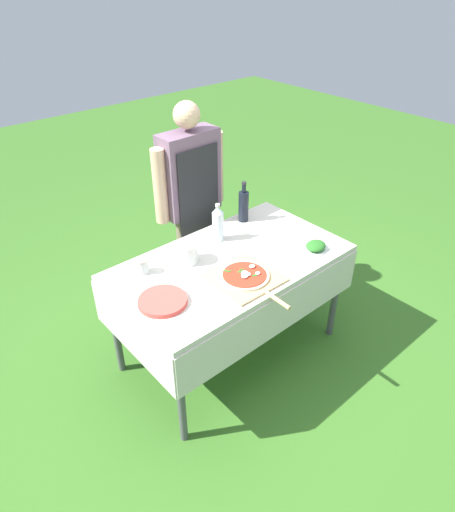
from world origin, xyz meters
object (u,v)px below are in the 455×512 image
(prep_table, at_px, (231,271))
(plate_stack, at_px, (163,301))
(oil_bottle, at_px, (244,206))
(water_bottle, at_px, (218,223))
(mixing_tub, at_px, (187,253))
(pizza_on_peel, at_px, (246,277))
(sauce_jar, at_px, (142,267))
(herb_container, at_px, (316,246))
(person_cook, at_px, (191,193))

(prep_table, bearing_deg, plate_stack, -172.96)
(prep_table, xyz_separation_m, oil_bottle, (0.39, 0.31, 0.20))
(water_bottle, xyz_separation_m, mixing_tub, (-0.30, -0.07, -0.06))
(pizza_on_peel, relative_size, water_bottle, 2.10)
(water_bottle, height_order, sauce_jar, water_bottle)
(herb_container, distance_m, sauce_jar, 1.06)
(prep_table, height_order, sauce_jar, sauce_jar)
(plate_stack, bearing_deg, mixing_tub, 34.34)
(mixing_tub, bearing_deg, person_cook, 50.20)
(plate_stack, bearing_deg, person_cook, 43.97)
(person_cook, xyz_separation_m, mixing_tub, (-0.40, -0.47, -0.09))
(mixing_tub, bearing_deg, pizza_on_peel, -68.38)
(mixing_tub, relative_size, plate_stack, 0.51)
(person_cook, bearing_deg, prep_table, 72.80)
(sauce_jar, bearing_deg, pizza_on_peel, -47.35)
(prep_table, distance_m, plate_stack, 0.55)
(mixing_tub, xyz_separation_m, sauce_jar, (-0.26, 0.08, -0.02))
(pizza_on_peel, bearing_deg, prep_table, 73.60)
(person_cook, xyz_separation_m, plate_stack, (-0.73, -0.70, -0.14))
(oil_bottle, bearing_deg, sauce_jar, -175.22)
(person_cook, distance_m, pizza_on_peel, 0.88)
(pizza_on_peel, distance_m, water_bottle, 0.47)
(oil_bottle, height_order, plate_stack, oil_bottle)
(oil_bottle, bearing_deg, mixing_tub, -165.87)
(water_bottle, height_order, plate_stack, water_bottle)
(person_cook, distance_m, herb_container, 0.95)
(water_bottle, xyz_separation_m, plate_stack, (-0.63, -0.30, -0.11))
(oil_bottle, bearing_deg, person_cook, 121.28)
(oil_bottle, height_order, herb_container, oil_bottle)
(sauce_jar, bearing_deg, oil_bottle, 4.78)
(mixing_tub, bearing_deg, sauce_jar, 163.29)
(prep_table, bearing_deg, person_cook, 73.30)
(plate_stack, bearing_deg, herb_container, -10.83)
(water_bottle, height_order, mixing_tub, water_bottle)
(oil_bottle, xyz_separation_m, plate_stack, (-0.92, -0.38, -0.10))
(oil_bottle, bearing_deg, prep_table, -141.46)
(person_cook, bearing_deg, sauce_jar, 30.69)
(person_cook, xyz_separation_m, sauce_jar, (-0.66, -0.40, -0.11))
(sauce_jar, bearing_deg, herb_container, -27.91)
(pizza_on_peel, relative_size, plate_stack, 2.04)
(plate_stack, xyz_separation_m, sauce_jar, (0.07, 0.30, 0.03))
(oil_bottle, bearing_deg, water_bottle, -164.85)
(person_cook, height_order, plate_stack, person_cook)
(prep_table, bearing_deg, oil_bottle, 38.54)
(sauce_jar, bearing_deg, prep_table, -27.09)
(plate_stack, distance_m, sauce_jar, 0.31)
(water_bottle, relative_size, sauce_jar, 2.86)
(mixing_tub, height_order, sauce_jar, mixing_tub)
(oil_bottle, bearing_deg, herb_container, -81.47)
(prep_table, xyz_separation_m, herb_container, (0.47, -0.26, 0.11))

